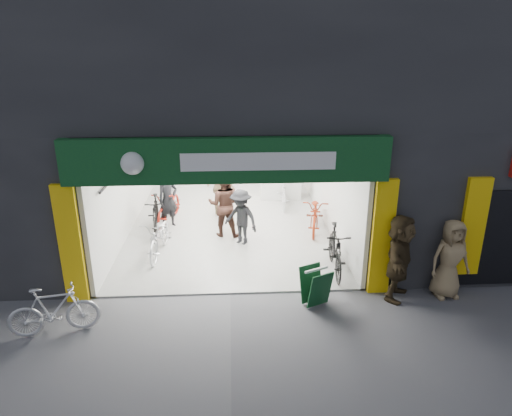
{
  "coord_description": "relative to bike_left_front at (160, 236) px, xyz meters",
  "views": [
    {
      "loc": [
        0.06,
        -8.79,
        5.18
      ],
      "look_at": [
        0.65,
        1.5,
        1.47
      ],
      "focal_mm": 32.0,
      "sensor_mm": 36.0,
      "label": 1
    }
  ],
  "objects": [
    {
      "name": "bike_right_mid",
      "position": [
        4.3,
        1.38,
        0.01
      ],
      "size": [
        1.1,
        2.12,
        1.06
      ],
      "primitive_type": "imported",
      "rotation": [
        0.0,
        0.0,
        -0.21
      ],
      "color": "maroon",
      "rests_on": "ground"
    },
    {
      "name": "ground",
      "position": [
        1.8,
        -2.13,
        -0.52
      ],
      "size": [
        60.0,
        60.0,
        0.0
      ],
      "primitive_type": "plane",
      "color": "#56565B",
      "rests_on": "ground"
    },
    {
      "name": "bike_right_back",
      "position": [
        3.6,
        3.48,
        0.0
      ],
      "size": [
        0.61,
        1.76,
        1.04
      ],
      "primitive_type": "imported",
      "rotation": [
        0.0,
        0.0,
        -0.07
      ],
      "color": "silver",
      "rests_on": "ground"
    },
    {
      "name": "pedestrian_near",
      "position": [
        6.48,
        -2.43,
        0.36
      ],
      "size": [
        0.91,
        0.64,
        1.76
      ],
      "primitive_type": "imported",
      "rotation": [
        0.0,
        0.0,
        0.1
      ],
      "color": "#8A7450",
      "rests_on": "ground"
    },
    {
      "name": "bike_left_midfront",
      "position": [
        -0.32,
        1.51,
        0.02
      ],
      "size": [
        0.68,
        1.84,
        1.08
      ],
      "primitive_type": "imported",
      "rotation": [
        0.0,
        0.0,
        0.1
      ],
      "color": "black",
      "rests_on": "ground"
    },
    {
      "name": "customer_b",
      "position": [
        1.66,
        1.14,
        0.43
      ],
      "size": [
        1.03,
        0.87,
        1.9
      ],
      "primitive_type": "imported",
      "rotation": [
        0.0,
        0.0,
        2.97
      ],
      "color": "#39211A",
      "rests_on": "ground"
    },
    {
      "name": "parked_bike",
      "position": [
        -1.5,
        -3.36,
        -0.02
      ],
      "size": [
        1.7,
        0.79,
        0.99
      ],
      "primitive_type": "imported",
      "rotation": [
        0.0,
        0.0,
        1.78
      ],
      "color": "silver",
      "rests_on": "ground"
    },
    {
      "name": "building",
      "position": [
        2.71,
        2.86,
        3.8
      ],
      "size": [
        17.0,
        10.27,
        8.0
      ],
      "color": "#232326",
      "rests_on": "ground"
    },
    {
      "name": "customer_a",
      "position": [
        0.0,
        1.88,
        0.35
      ],
      "size": [
        0.75,
        0.72,
        1.74
      ],
      "primitive_type": "imported",
      "rotation": [
        0.0,
        0.0,
        0.67
      ],
      "color": "black",
      "rests_on": "ground"
    },
    {
      "name": "bike_left_midback",
      "position": [
        -0.04,
        2.35,
        0.0
      ],
      "size": [
        1.04,
        2.07,
        1.04
      ],
      "primitive_type": "imported",
      "rotation": [
        0.0,
        0.0,
        -0.19
      ],
      "color": "maroon",
      "rests_on": "ground"
    },
    {
      "name": "bike_left_front",
      "position": [
        0.0,
        0.0,
        0.0
      ],
      "size": [
        0.84,
        2.02,
        1.03
      ],
      "primitive_type": "imported",
      "rotation": [
        0.0,
        0.0,
        -0.08
      ],
      "color": "silver",
      "rests_on": "ground"
    },
    {
      "name": "bike_right_front",
      "position": [
        4.3,
        -1.21,
        0.06
      ],
      "size": [
        0.69,
        1.94,
        1.15
      ],
      "primitive_type": "imported",
      "rotation": [
        0.0,
        0.0,
        -0.08
      ],
      "color": "black",
      "rests_on": "ground"
    },
    {
      "name": "pedestrian_far",
      "position": [
        5.38,
        -2.43,
        0.43
      ],
      "size": [
        1.4,
        1.79,
        1.9
      ],
      "primitive_type": "imported",
      "rotation": [
        0.0,
        0.0,
        1.02
      ],
      "color": "#392C1A",
      "rests_on": "ground"
    },
    {
      "name": "sandwich_board",
      "position": [
        3.58,
        -2.63,
        -0.07
      ],
      "size": [
        0.7,
        0.7,
        0.81
      ],
      "rotation": [
        0.0,
        0.0,
        0.43
      ],
      "color": "#0F3C1D",
      "rests_on": "ground"
    },
    {
      "name": "customer_c",
      "position": [
        2.11,
        0.51,
        0.27
      ],
      "size": [
        1.16,
        1.09,
        1.57
      ],
      "primitive_type": "imported",
      "rotation": [
        0.0,
        0.0,
        -0.67
      ],
      "color": "black",
      "rests_on": "ground"
    },
    {
      "name": "bike_left_back",
      "position": [
        -0.08,
        3.83,
        0.02
      ],
      "size": [
        0.79,
        1.86,
        1.08
      ],
      "primitive_type": "imported",
      "rotation": [
        0.0,
        0.0,
        0.16
      ],
      "color": "#A2A2A6",
      "rests_on": "ground"
    },
    {
      "name": "customer_d",
      "position": [
        1.54,
        2.76,
        0.43
      ],
      "size": [
        1.14,
        1.08,
        1.9
      ],
      "primitive_type": "imported",
      "rotation": [
        0.0,
        0.0,
        2.43
      ],
      "color": "#957957",
      "rests_on": "ground"
    }
  ]
}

